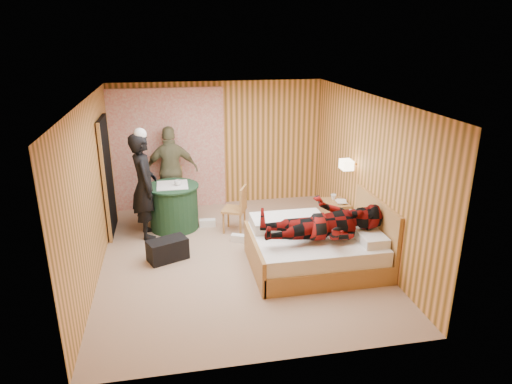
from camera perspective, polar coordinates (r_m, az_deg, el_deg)
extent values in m
cube|color=tan|center=(7.37, -2.28, -8.06)|extent=(4.20, 5.00, 0.01)
cube|color=white|center=(6.60, -2.57, 11.57)|extent=(4.20, 5.00, 0.01)
cube|color=#F4A35D|center=(9.27, -4.69, 5.96)|extent=(4.20, 0.02, 2.50)
cube|color=#F4A35D|center=(6.92, -19.88, 0.13)|extent=(0.02, 5.00, 2.50)
cube|color=#F4A35D|center=(7.46, 13.75, 2.11)|extent=(0.02, 5.00, 2.50)
cube|color=silver|center=(9.17, -10.88, 5.20)|extent=(2.20, 0.08, 2.40)
cube|color=black|center=(8.30, -18.08, 1.82)|extent=(0.06, 0.90, 2.05)
cylinder|color=gold|center=(7.80, 11.78, 3.40)|extent=(0.18, 0.04, 0.04)
cube|color=beige|center=(7.78, 11.24, 3.38)|extent=(0.18, 0.24, 0.16)
cube|color=tan|center=(7.07, 7.31, -8.20)|extent=(1.87, 1.49, 0.28)
cube|color=white|center=(6.96, 7.40, -6.33)|extent=(1.81, 1.44, 0.23)
cube|color=tan|center=(6.80, -0.23, -8.04)|extent=(0.06, 1.49, 0.52)
cube|color=tan|center=(7.25, 14.70, -4.73)|extent=(0.06, 1.49, 1.03)
cube|color=white|center=(6.84, 14.22, -5.59)|extent=(0.35, 0.51, 0.13)
cube|color=white|center=(7.43, 11.98, -3.35)|extent=(0.35, 0.51, 0.13)
cube|color=white|center=(7.15, 3.94, -3.69)|extent=(1.12, 0.56, 0.17)
cube|color=tan|center=(8.34, 9.83, -2.94)|extent=(0.39, 0.54, 0.54)
cube|color=tan|center=(8.27, 9.90, -1.84)|extent=(0.41, 0.56, 0.03)
cylinder|color=#1E4123|center=(8.38, -10.24, -1.90)|extent=(0.87, 0.87, 0.79)
cylinder|color=#1E4123|center=(8.25, -10.41, 0.69)|extent=(0.93, 0.93, 0.03)
cube|color=white|center=(8.24, -10.42, 0.85)|extent=(0.69, 0.69, 0.01)
cube|color=tan|center=(8.97, -10.34, -0.09)|extent=(0.43, 0.43, 0.05)
cube|color=tan|center=(9.07, -10.49, 1.79)|extent=(0.42, 0.05, 0.46)
cylinder|color=tan|center=(8.89, -11.29, -1.96)|extent=(0.04, 0.04, 0.43)
cylinder|color=tan|center=(9.22, -9.25, -1.05)|extent=(0.04, 0.04, 0.43)
cube|color=tan|center=(8.11, -2.76, -2.23)|extent=(0.50, 0.50, 0.05)
cube|color=tan|center=(7.99, -1.59, -0.82)|extent=(0.18, 0.36, 0.42)
cylinder|color=tan|center=(8.37, -3.48, -3.12)|extent=(0.04, 0.04, 0.39)
cylinder|color=tan|center=(8.02, -1.96, -4.13)|extent=(0.04, 0.04, 0.39)
cube|color=black|center=(7.33, -10.99, -7.08)|extent=(0.68, 0.53, 0.34)
cube|color=white|center=(8.48, -6.09, -3.85)|extent=(0.30, 0.14, 0.13)
cube|color=white|center=(7.84, -2.09, -5.80)|extent=(0.30, 0.22, 0.12)
imported|color=black|center=(7.99, -13.80, 0.74)|extent=(0.54, 0.73, 1.84)
imported|color=#706E4B|center=(8.97, -10.51, 2.66)|extent=(1.01, 0.42, 1.72)
imported|color=maroon|center=(6.58, 8.54, -2.73)|extent=(0.86, 0.67, 1.77)
imported|color=white|center=(8.19, 10.06, -1.26)|extent=(0.17, 0.23, 0.02)
imported|color=white|center=(8.19, 10.07, -1.13)|extent=(0.22, 0.26, 0.02)
imported|color=white|center=(8.34, 9.65, -0.60)|extent=(0.12, 0.12, 0.09)
imported|color=white|center=(8.17, -9.74, 1.15)|extent=(0.13, 0.13, 0.10)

